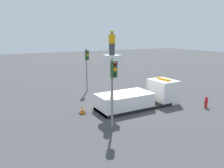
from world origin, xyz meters
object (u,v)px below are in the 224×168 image
Objects in this scene: bucket_truck at (139,97)px; traffic_light_pole at (113,80)px; traffic_cone_rear at (82,110)px; traffic_light_across at (87,62)px; fire_hydrant at (206,102)px; worker at (112,43)px.

traffic_light_pole is (-4.08, -2.93, 2.40)m from bucket_truck.
traffic_cone_rear is (-0.64, 3.67, -2.95)m from traffic_light_pole.
traffic_light_pole is 9.81m from traffic_light_across.
traffic_light_pole is at bearing 179.96° from fire_hydrant.
worker is (-2.54, 0.00, 4.48)m from bucket_truck.
traffic_light_across reaches higher than bucket_truck.
bucket_truck is 1.57× the size of traffic_light_pole.
traffic_light_across reaches higher than fire_hydrant.
worker is 3.91m from traffic_light_pole.
bucket_truck is at bearing -8.92° from traffic_cone_rear.
traffic_light_across is at bearing 76.65° from traffic_light_pole.
fire_hydrant is at bearing -0.04° from traffic_light_pole.
traffic_light_across is 11.88m from fire_hydrant.
traffic_light_across is (0.73, 6.61, -2.11)m from worker.
traffic_light_pole reaches higher than bucket_truck.
worker reaches higher than traffic_light_pole.
traffic_light_across is 4.78× the size of fire_hydrant.
traffic_light_pole is at bearing -117.59° from worker.
bucket_truck is at bearing 0.00° from worker.
traffic_light_pole reaches higher than traffic_light_across.
traffic_light_across is 7.17m from traffic_cone_rear.
bucket_truck is at bearing 148.03° from fire_hydrant.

